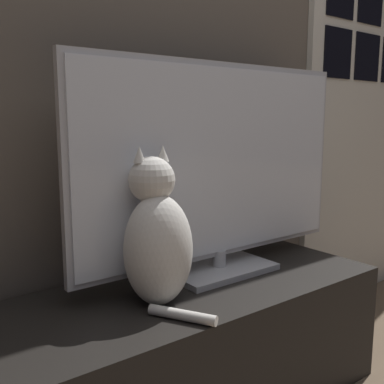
# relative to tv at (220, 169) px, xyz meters

# --- Properties ---
(wall_back) EXTENTS (4.80, 0.05, 2.60)m
(wall_back) POSITION_rel_tv_xyz_m (-0.18, 0.24, 0.54)
(wall_back) COLOR #60564C
(wall_back) RESTS_ON ground_plane
(tv_stand) EXTENTS (1.31, 0.50, 0.41)m
(tv_stand) POSITION_rel_tv_xyz_m (-0.18, -0.06, -0.55)
(tv_stand) COLOR black
(tv_stand) RESTS_ON ground_plane
(tv) EXTENTS (1.08, 0.22, 0.70)m
(tv) POSITION_rel_tv_xyz_m (0.00, 0.00, 0.00)
(tv) COLOR #B7B7BC
(tv) RESTS_ON tv_stand
(cat) EXTENTS (0.21, 0.32, 0.44)m
(cat) POSITION_rel_tv_xyz_m (-0.31, -0.09, -0.17)
(cat) COLOR silver
(cat) RESTS_ON tv_stand
(door) EXTENTS (0.84, 0.04, 2.05)m
(door) POSITION_rel_tv_xyz_m (1.11, 0.20, 0.29)
(door) COLOR silver
(door) RESTS_ON ground_plane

